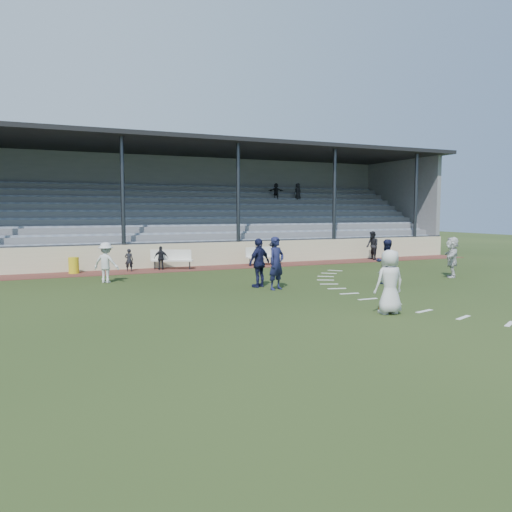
{
  "coord_description": "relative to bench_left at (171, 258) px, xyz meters",
  "views": [
    {
      "loc": [
        -6.88,
        -13.1,
        2.84
      ],
      "look_at": [
        0.0,
        2.5,
        1.3
      ],
      "focal_mm": 35.0,
      "sensor_mm": 36.0,
      "label": 1
    }
  ],
  "objects": [
    {
      "name": "player_navy_mid",
      "position": [
        6.49,
        -8.07,
        0.29
      ],
      "size": [
        0.91,
        0.74,
        1.75
      ],
      "primitive_type": "imported",
      "rotation": [
        0.0,
        0.0,
        3.05
      ],
      "color": "#15183C",
      "rests_on": "ground"
    },
    {
      "name": "player_white_back",
      "position": [
        10.33,
        -7.64,
        0.29
      ],
      "size": [
        1.46,
        1.55,
        1.75
      ],
      "primitive_type": "imported",
      "rotation": [
        0.0,
        0.0,
        3.98
      ],
      "color": "silver",
      "rests_on": "ground"
    },
    {
      "name": "official",
      "position": [
        11.82,
        -0.11,
        0.26
      ],
      "size": [
        0.73,
        0.88,
        1.65
      ],
      "primitive_type": "imported",
      "rotation": [
        0.0,
        0.0,
        4.58
      ],
      "color": "black",
      "rests_on": "cinder_track"
    },
    {
      "name": "trash_bin",
      "position": [
        -4.47,
        0.16,
        -0.2
      ],
      "size": [
        0.46,
        0.46,
        0.73
      ],
      "primitive_type": "cylinder",
      "color": "yellow",
      "rests_on": "cinder_track"
    },
    {
      "name": "player_white_wing",
      "position": [
        -3.48,
        -3.37,
        0.22
      ],
      "size": [
        1.19,
        1.09,
        1.61
      ],
      "primitive_type": "imported",
      "rotation": [
        0.0,
        0.0,
        2.52
      ],
      "color": "silver",
      "rests_on": "ground"
    },
    {
      "name": "player_navy_wing",
      "position": [
        1.6,
        -6.87,
        0.33
      ],
      "size": [
        1.16,
        0.86,
        1.83
      ],
      "primitive_type": "imported",
      "rotation": [
        0.0,
        0.0,
        3.58
      ],
      "color": "#15183C",
      "rests_on": "ground"
    },
    {
      "name": "player_white_lead",
      "position": [
        2.91,
        -12.74,
        0.31
      ],
      "size": [
        0.9,
        0.61,
        1.79
      ],
      "primitive_type": "imported",
      "rotation": [
        0.0,
        0.0,
        3.1
      ],
      "color": "silver",
      "rests_on": "ground"
    },
    {
      "name": "player_navy_lead",
      "position": [
        1.93,
        -7.64,
        0.37
      ],
      "size": [
        0.82,
        0.68,
        1.92
      ],
      "primitive_type": "imported",
      "rotation": [
        0.0,
        0.0,
        0.38
      ],
      "color": "#15183C",
      "rests_on": "ground"
    },
    {
      "name": "cinder_track",
      "position": [
        0.91,
        -0.12,
        -0.57
      ],
      "size": [
        34.0,
        2.0,
        0.02
      ],
      "primitive_type": "cube",
      "color": "#582923",
      "rests_on": "ground"
    },
    {
      "name": "ground",
      "position": [
        0.91,
        -10.62,
        -0.58
      ],
      "size": [
        90.0,
        90.0,
        0.0
      ],
      "primitive_type": "plane",
      "color": "#273816",
      "rests_on": "ground"
    },
    {
      "name": "bench_left",
      "position": [
        0.0,
        0.0,
        0.0
      ],
      "size": [
        1.99,
        1.25,
        0.95
      ],
      "rotation": [
        0.0,
        0.0,
        -0.42
      ],
      "color": "silver",
      "rests_on": "cinder_track"
    },
    {
      "name": "sub_right",
      "position": [
        5.49,
        0.08,
        0.02
      ],
      "size": [
        0.87,
        0.72,
        1.17
      ],
      "primitive_type": "imported",
      "rotation": [
        0.0,
        0.0,
        2.71
      ],
      "color": "black",
      "rests_on": "cinder_track"
    },
    {
      "name": "sub_left_far",
      "position": [
        -0.52,
        -0.07,
        0.0
      ],
      "size": [
        0.71,
        0.42,
        1.14
      ],
      "primitive_type": "imported",
      "rotation": [
        0.0,
        0.0,
        2.92
      ],
      "color": "black",
      "rests_on": "cinder_track"
    },
    {
      "name": "bench_right",
      "position": [
        4.87,
        -0.12,
        0.0
      ],
      "size": [
        2.02,
        0.59,
        0.95
      ],
      "rotation": [
        0.0,
        0.0,
        0.07
      ],
      "color": "silver",
      "rests_on": "cinder_track"
    },
    {
      "name": "football",
      "position": [
        2.87,
        -12.53,
        -0.47
      ],
      "size": [
        0.23,
        0.23,
        0.23
      ],
      "primitive_type": "sphere",
      "color": "#E1480D",
      "rests_on": "ground"
    },
    {
      "name": "grandstand",
      "position": [
        0.92,
        5.64,
        1.62
      ],
      "size": [
        34.6,
        9.0,
        6.61
      ],
      "color": "gray",
      "rests_on": "ground"
    },
    {
      "name": "sub_left_near",
      "position": [
        -2.04,
        -0.04,
        -0.03
      ],
      "size": [
        0.44,
        0.34,
        1.06
      ],
      "primitive_type": "imported",
      "rotation": [
        0.0,
        0.0,
        2.9
      ],
      "color": "black",
      "rests_on": "cinder_track"
    },
    {
      "name": "retaining_wall",
      "position": [
        0.91,
        0.93,
        0.02
      ],
      "size": [
        34.0,
        0.18,
        1.2
      ],
      "primitive_type": "cube",
      "color": "beige",
      "rests_on": "ground"
    },
    {
      "name": "penalty_arc",
      "position": [
        5.04,
        -10.62,
        -0.58
      ],
      "size": [
        3.89,
        14.63,
        0.01
      ],
      "color": "silver",
      "rests_on": "ground"
    }
  ]
}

